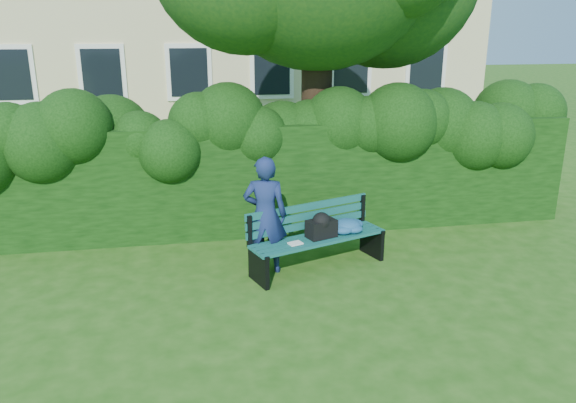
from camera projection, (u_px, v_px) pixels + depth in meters
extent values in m
plane|color=#205011|center=(296.00, 282.00, 7.49)|extent=(80.00, 80.00, 0.00)
cube|color=white|center=(10.00, 75.00, 15.25)|extent=(1.30, 0.08, 1.60)
cube|color=black|center=(10.00, 75.00, 15.22)|extent=(1.05, 0.04, 1.35)
cube|color=white|center=(102.00, 74.00, 15.66)|extent=(1.30, 0.08, 1.60)
cube|color=black|center=(102.00, 74.00, 15.62)|extent=(1.05, 0.04, 1.35)
cube|color=white|center=(189.00, 72.00, 16.06)|extent=(1.30, 0.08, 1.60)
cube|color=black|center=(189.00, 72.00, 16.03)|extent=(1.05, 0.04, 1.35)
cube|color=white|center=(272.00, 71.00, 16.47)|extent=(1.30, 0.08, 1.60)
cube|color=black|center=(272.00, 71.00, 16.43)|extent=(1.05, 0.04, 1.35)
cube|color=white|center=(351.00, 70.00, 16.87)|extent=(1.30, 0.08, 1.60)
cube|color=black|center=(351.00, 70.00, 16.83)|extent=(1.05, 0.04, 1.35)
cube|color=white|center=(426.00, 69.00, 17.28)|extent=(1.30, 0.08, 1.60)
cube|color=black|center=(426.00, 69.00, 17.24)|extent=(1.05, 0.04, 1.35)
cube|color=black|center=(271.00, 176.00, 9.29)|extent=(10.00, 1.00, 1.80)
cylinder|color=black|center=(317.00, 90.00, 9.49)|extent=(0.52, 0.52, 4.47)
cube|color=#0E4637|center=(326.00, 243.00, 7.64)|extent=(1.90, 0.77, 0.04)
cube|color=#0E4637|center=(321.00, 240.00, 7.74)|extent=(1.90, 0.77, 0.04)
cube|color=#0E4637|center=(316.00, 237.00, 7.84)|extent=(1.90, 0.77, 0.04)
cube|color=#0E4637|center=(312.00, 235.00, 7.94)|extent=(1.90, 0.77, 0.04)
cube|color=#0E4637|center=(309.00, 224.00, 7.97)|extent=(1.88, 0.71, 0.10)
cube|color=#0E4637|center=(309.00, 216.00, 7.94)|extent=(1.88, 0.71, 0.10)
cube|color=#0E4637|center=(308.00, 207.00, 7.91)|extent=(1.88, 0.71, 0.10)
cube|color=black|center=(259.00, 268.00, 7.41)|extent=(0.23, 0.49, 0.44)
cube|color=black|center=(249.00, 231.00, 7.50)|extent=(0.08, 0.08, 0.45)
cube|color=black|center=(260.00, 254.00, 7.30)|extent=(0.20, 0.42, 0.05)
cube|color=black|center=(372.00, 242.00, 8.31)|extent=(0.23, 0.49, 0.44)
cube|color=black|center=(362.00, 209.00, 8.40)|extent=(0.08, 0.08, 0.45)
cube|color=black|center=(375.00, 229.00, 8.21)|extent=(0.20, 0.42, 0.05)
cube|color=white|center=(295.00, 243.00, 7.55)|extent=(0.21, 0.18, 0.02)
cube|color=black|center=(321.00, 229.00, 7.77)|extent=(0.46, 0.36, 0.25)
imported|color=navy|center=(265.00, 215.00, 7.63)|extent=(0.67, 0.51, 1.63)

